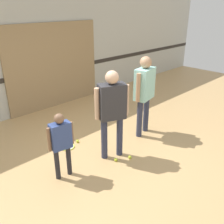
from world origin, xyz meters
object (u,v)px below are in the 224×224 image
tennis_ball_by_spare_racket (70,137)px  tennis_ball_stray_right (77,141)px  person_instructor (112,106)px  person_student_right (144,88)px  tennis_ball_near_instructor (130,157)px  racket_spare_on_floor (67,147)px  person_student_left (61,139)px  tennis_ball_stray_left (116,160)px

tennis_ball_by_spare_racket → tennis_ball_stray_right: bearing=-85.8°
person_instructor → person_student_right: person_student_right is taller
tennis_ball_near_instructor → racket_spare_on_floor: bearing=118.1°
tennis_ball_near_instructor → person_student_left: bearing=159.2°
person_student_right → racket_spare_on_floor: person_student_right is taller
tennis_ball_stray_left → tennis_ball_stray_right: (-0.10, 1.06, 0.00)m
person_student_right → tennis_ball_stray_right: size_ratio=26.72×
person_student_left → person_instructor: bearing=1.8°
person_instructor → person_student_right: bearing=33.5°
person_student_right → tennis_ball_near_instructor: size_ratio=26.72×
person_student_left → person_student_right: person_student_right is taller
person_instructor → racket_spare_on_floor: person_instructor is taller
person_student_left → racket_spare_on_floor: person_student_left is taller
tennis_ball_stray_left → tennis_ball_near_instructor: bearing=-27.6°
person_student_right → tennis_ball_stray_left: bearing=4.3°
person_instructor → tennis_ball_near_instructor: bearing=-36.8°
person_instructor → person_student_right: 1.17m
person_instructor → tennis_ball_near_instructor: person_instructor is taller
tennis_ball_stray_right → tennis_ball_by_spare_racket: bearing=94.2°
person_student_right → tennis_ball_by_spare_racket: 1.96m
person_student_right → tennis_ball_by_spare_racket: bearing=-47.8°
racket_spare_on_floor → tennis_ball_stray_right: 0.28m
person_student_left → tennis_ball_by_spare_racket: 1.48m
person_student_right → tennis_ball_stray_right: bearing=-40.1°
tennis_ball_by_spare_racket → racket_spare_on_floor: bearing=-133.3°
person_student_right → racket_spare_on_floor: size_ratio=3.36×
racket_spare_on_floor → tennis_ball_near_instructor: 1.34m
tennis_ball_by_spare_racket → tennis_ball_stray_left: (0.12, -1.32, 0.00)m
tennis_ball_stray_left → tennis_ball_stray_right: same height
person_student_left → tennis_ball_stray_right: person_student_left is taller
racket_spare_on_floor → tennis_ball_by_spare_racket: tennis_ball_by_spare_racket is taller
person_student_right → tennis_ball_near_instructor: (-0.98, -0.50, -1.06)m
person_instructor → person_student_right: size_ratio=0.97×
person_student_right → tennis_ball_stray_left: person_student_right is taller
person_student_right → tennis_ball_stray_left: 1.66m
tennis_ball_by_spare_racket → tennis_ball_stray_right: 0.26m
tennis_ball_near_instructor → tennis_ball_stray_left: bearing=152.4°
person_instructor → tennis_ball_stray_right: person_instructor is taller
tennis_ball_stray_left → tennis_ball_by_spare_racket: bearing=95.0°
tennis_ball_near_instructor → tennis_ball_by_spare_racket: 1.50m
tennis_ball_by_spare_racket → tennis_ball_stray_left: bearing=-85.0°
person_student_right → tennis_ball_stray_left: (-1.23, -0.37, -1.06)m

